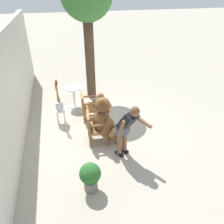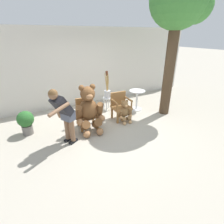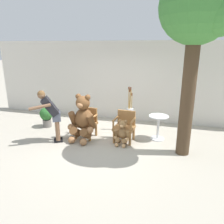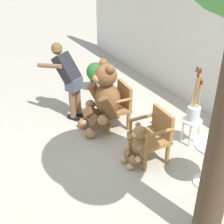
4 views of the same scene
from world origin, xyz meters
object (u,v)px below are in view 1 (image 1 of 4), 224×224
wooden_chair_right (88,106)px  teddy_bear_small (97,108)px  white_stool (60,113)px  potted_plant (90,176)px  wooden_chair_left (95,127)px  brush_bucket (59,104)px  round_side_table (74,95)px  person_visitor (127,126)px  teddy_bear_large (104,119)px

wooden_chair_right → teddy_bear_small: bearing=-91.3°
white_stool → potted_plant: potted_plant is taller
wooden_chair_left → brush_bucket: (1.13, 0.86, 0.21)m
wooden_chair_left → brush_bucket: 1.43m
round_side_table → potted_plant: (-3.67, 0.03, -0.05)m
potted_plant → person_visitor: bearing=-51.0°
wooden_chair_left → potted_plant: wooden_chair_left is taller
potted_plant → teddy_bear_large: bearing=-22.0°
brush_bucket → potted_plant: size_ratio=1.41×
person_visitor → potted_plant: size_ratio=2.20×
brush_bucket → teddy_bear_small: bearing=-89.0°
wooden_chair_right → brush_bucket: (-0.03, 0.86, 0.21)m
teddy_bear_large → potted_plant: bearing=158.0°
teddy_bear_large → round_side_table: bearing=16.3°
person_visitor → round_side_table: person_visitor is taller
teddy_bear_large → round_side_table: size_ratio=1.87×
person_visitor → teddy_bear_small: bearing=9.9°
person_visitor → brush_bucket: bearing=37.6°
round_side_table → wooden_chair_right: bearing=-158.7°
white_stool → person_visitor: bearing=-142.4°
white_stool → brush_bucket: 0.31m
teddy_bear_small → round_side_table: size_ratio=1.00×
brush_bucket → white_stool: bearing=-44.9°
round_side_table → teddy_bear_small: bearing=-145.3°
wooden_chair_left → white_stool: 1.42m
teddy_bear_large → potted_plant: teddy_bear_large is taller
teddy_bear_small → person_visitor: 2.04m
person_visitor → teddy_bear_large: bearing=25.2°
teddy_bear_large → teddy_bear_small: (1.16, -0.03, -0.31)m
brush_bucket → round_side_table: bearing=-28.3°
round_side_table → white_stool: bearing=151.8°
brush_bucket → potted_plant: brush_bucket is taller
brush_bucket → wooden_chair_right: bearing=-88.3°
potted_plant → white_stool: bearing=9.7°
white_stool → brush_bucket: brush_bucket is taller
wooden_chair_right → round_side_table: wooden_chair_right is taller
teddy_bear_large → white_stool: (1.15, 1.11, -0.30)m
person_visitor → round_side_table: size_ratio=2.08×
wooden_chair_right → brush_bucket: size_ratio=0.89×
teddy_bear_large → person_visitor: (-0.77, -0.36, 0.24)m
teddy_bear_small → brush_bucket: 1.18m
teddy_bear_large → potted_plant: 1.73m
wooden_chair_right → round_side_table: 0.98m
white_stool → brush_bucket: size_ratio=0.48×
person_visitor → brush_bucket: 2.43m
round_side_table → teddy_bear_large: bearing=-163.7°
wooden_chair_left → potted_plant: (-1.60, 0.39, -0.07)m
wooden_chair_right → teddy_bear_small: wooden_chair_right is taller
teddy_bear_large → brush_bucket: size_ratio=1.40×
wooden_chair_right → potted_plant: wooden_chair_right is taller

